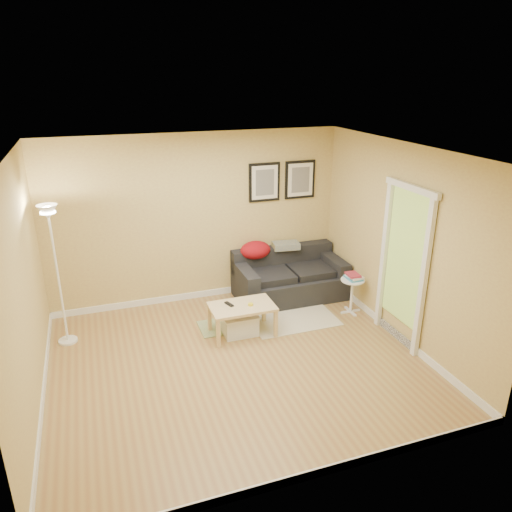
{
  "coord_description": "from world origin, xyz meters",
  "views": [
    {
      "loc": [
        -1.49,
        -4.98,
        3.41
      ],
      "look_at": [
        0.55,
        0.85,
        1.05
      ],
      "focal_mm": 34.08,
      "sensor_mm": 36.0,
      "label": 1
    }
  ],
  "objects_px": {
    "storage_bin": "(240,324)",
    "floor_lamp": "(59,280)",
    "sofa": "(290,275)",
    "coffee_table": "(242,320)",
    "book_stack": "(354,276)",
    "side_table": "(352,296)"
  },
  "relations": [
    {
      "from": "side_table",
      "to": "book_stack",
      "type": "relative_size",
      "value": 2.07
    },
    {
      "from": "floor_lamp",
      "to": "side_table",
      "type": "bearing_deg",
      "value": -7.06
    },
    {
      "from": "sofa",
      "to": "coffee_table",
      "type": "xyz_separation_m",
      "value": [
        -1.08,
        -0.87,
        -0.16
      ]
    },
    {
      "from": "coffee_table",
      "to": "storage_bin",
      "type": "xyz_separation_m",
      "value": [
        -0.03,
        0.01,
        -0.07
      ]
    },
    {
      "from": "sofa",
      "to": "side_table",
      "type": "distance_m",
      "value": 1.04
    },
    {
      "from": "floor_lamp",
      "to": "storage_bin",
      "type": "bearing_deg",
      "value": -14.04
    },
    {
      "from": "book_stack",
      "to": "floor_lamp",
      "type": "distance_m",
      "value": 4.08
    },
    {
      "from": "side_table",
      "to": "floor_lamp",
      "type": "distance_m",
      "value": 4.1
    },
    {
      "from": "coffee_table",
      "to": "side_table",
      "type": "xyz_separation_m",
      "value": [
        1.74,
        0.07,
        0.05
      ]
    },
    {
      "from": "sofa",
      "to": "coffee_table",
      "type": "height_order",
      "value": "sofa"
    },
    {
      "from": "sofa",
      "to": "floor_lamp",
      "type": "xyz_separation_m",
      "value": [
        -3.36,
        -0.3,
        0.53
      ]
    },
    {
      "from": "coffee_table",
      "to": "book_stack",
      "type": "xyz_separation_m",
      "value": [
        1.76,
        0.09,
        0.36
      ]
    },
    {
      "from": "coffee_table",
      "to": "sofa",
      "type": "bearing_deg",
      "value": 17.58
    },
    {
      "from": "coffee_table",
      "to": "storage_bin",
      "type": "relative_size",
      "value": 1.84
    },
    {
      "from": "sofa",
      "to": "storage_bin",
      "type": "bearing_deg",
      "value": -142.1
    },
    {
      "from": "book_stack",
      "to": "coffee_table",
      "type": "bearing_deg",
      "value": 162.46
    },
    {
      "from": "sofa",
      "to": "storage_bin",
      "type": "height_order",
      "value": "sofa"
    },
    {
      "from": "book_stack",
      "to": "side_table",
      "type": "bearing_deg",
      "value": -154.68
    },
    {
      "from": "side_table",
      "to": "storage_bin",
      "type": "bearing_deg",
      "value": -177.92
    },
    {
      "from": "storage_bin",
      "to": "floor_lamp",
      "type": "distance_m",
      "value": 2.44
    },
    {
      "from": "sofa",
      "to": "book_stack",
      "type": "bearing_deg",
      "value": -49.04
    },
    {
      "from": "coffee_table",
      "to": "book_stack",
      "type": "height_order",
      "value": "book_stack"
    }
  ]
}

